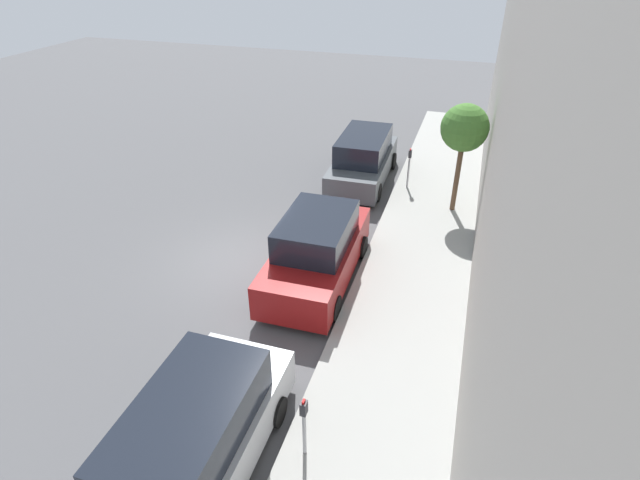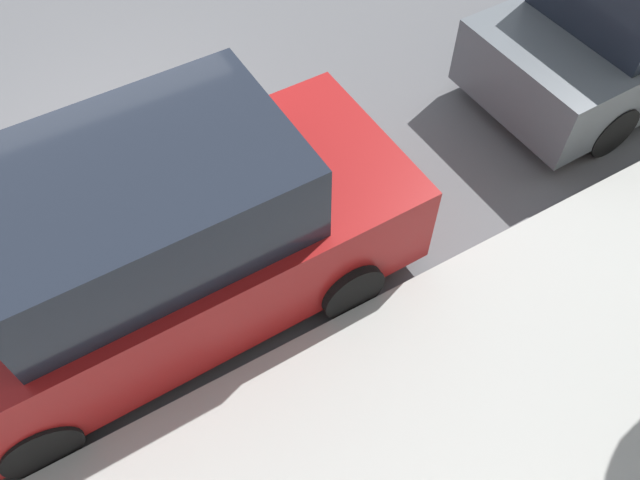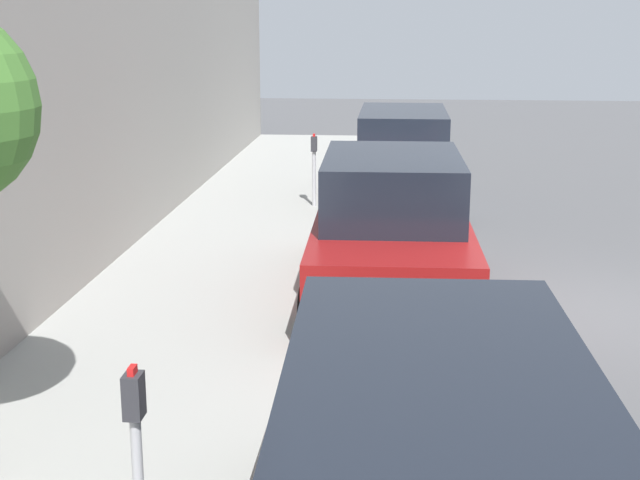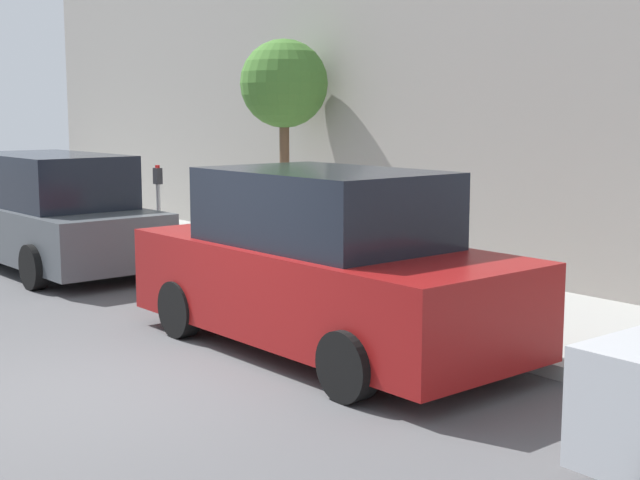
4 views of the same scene
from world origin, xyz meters
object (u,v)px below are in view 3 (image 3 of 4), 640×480
at_px(parked_minivan_nearest, 402,159).
at_px(parking_meter_far, 137,456).
at_px(parking_meter_near, 314,162).
at_px(parked_suv_second, 391,235).

height_order(parked_minivan_nearest, parking_meter_far, parked_minivan_nearest).
relative_size(parked_minivan_nearest, parking_meter_far, 3.24).
xyz_separation_m(parking_meter_near, parking_meter_far, (-0.00, 11.83, 0.07)).
xyz_separation_m(parked_suv_second, parking_meter_near, (1.51, -5.42, 0.07)).
bearing_deg(parked_minivan_nearest, parking_meter_near, 29.38).
bearing_deg(parking_meter_near, parking_meter_far, 90.00).
xyz_separation_m(parked_minivan_nearest, parked_suv_second, (0.17, 6.37, 0.01)).
height_order(parked_minivan_nearest, parked_suv_second, parked_suv_second).
bearing_deg(parked_suv_second, parked_minivan_nearest, -91.52).
bearing_deg(parking_meter_far, parked_suv_second, -103.25).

